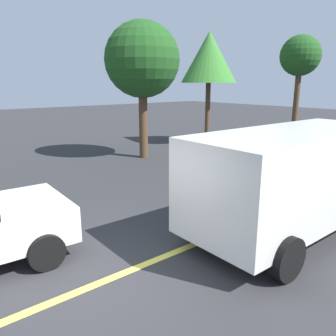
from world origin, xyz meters
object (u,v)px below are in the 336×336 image
(white_van, at_px, (296,174))
(tree_left_verge, at_px, (209,58))
(tree_right_verge, at_px, (142,61))
(tree_centre_verge, at_px, (300,57))

(white_van, distance_m, tree_left_verge, 11.35)
(tree_left_verge, bearing_deg, white_van, -126.20)
(tree_right_verge, bearing_deg, tree_centre_verge, -9.06)
(tree_right_verge, bearing_deg, tree_left_verge, 8.34)
(white_van, relative_size, tree_right_verge, 0.94)
(tree_left_verge, height_order, tree_right_verge, tree_left_verge)
(tree_centre_verge, distance_m, tree_right_verge, 9.51)
(tree_left_verge, distance_m, tree_centre_verge, 5.27)
(tree_left_verge, relative_size, tree_centre_verge, 1.00)
(tree_centre_verge, bearing_deg, tree_right_verge, 170.94)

